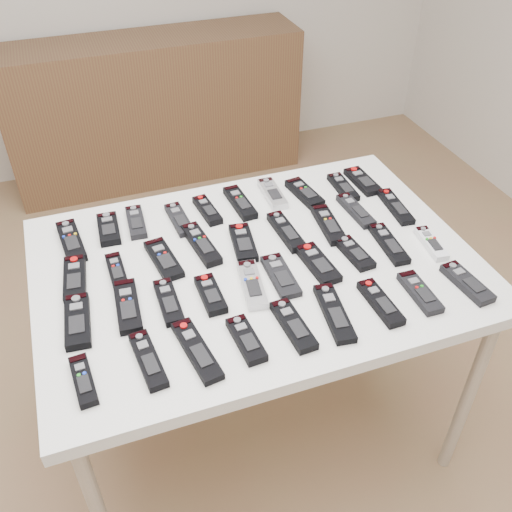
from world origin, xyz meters
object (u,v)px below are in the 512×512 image
object	(u,v)px
remote_13	(201,244)
remote_28	(431,243)
remote_2	(136,222)
remote_32	(246,340)
remote_11	(117,271)
remote_22	(211,294)
table	(256,276)
remote_10	(75,279)
remote_6	(272,194)
remote_7	(304,193)
remote_1	(109,229)
remote_8	(343,187)
remote_31	(197,350)
remote_34	(334,313)
remote_9	(363,181)
remote_25	(318,264)
remote_37	(467,283)
remote_12	(164,259)
remote_19	(78,321)
remote_0	(71,241)
remote_36	(420,292)
remote_33	(293,325)
remote_4	(207,210)
remote_17	(356,210)
remote_29	(83,380)
remote_3	(179,219)
remote_30	(148,360)
remote_5	(240,203)
remote_21	(169,302)
remote_24	(281,276)
remote_35	(380,303)
remote_23	(252,284)
remote_27	(389,244)
remote_18	(395,207)
remote_26	(355,253)
remote_16	(329,225)

from	to	relation	value
remote_13	remote_28	bearing A→B (deg)	-26.42
remote_2	remote_32	size ratio (longest dim) A/B	1.06
remote_11	remote_22	xyz separation A→B (m)	(0.22, -0.18, 0.00)
table	remote_10	world-z (taller)	remote_10
remote_6	remote_7	size ratio (longest dim) A/B	1.00
remote_1	remote_8	world-z (taller)	remote_1
remote_31	remote_34	distance (m)	0.37
remote_32	remote_9	bearing A→B (deg)	38.42
remote_25	remote_28	size ratio (longest dim) A/B	1.14
remote_2	remote_8	size ratio (longest dim) A/B	1.00
remote_10	remote_37	xyz separation A→B (m)	(1.01, -0.38, -0.00)
remote_9	remote_12	size ratio (longest dim) A/B	0.91
remote_1	remote_13	distance (m)	0.30
remote_19	remote_28	world-z (taller)	remote_19
remote_28	remote_37	bearing A→B (deg)	-85.54
remote_0	remote_36	bearing A→B (deg)	-37.57
remote_33	remote_34	world-z (taller)	remote_33
remote_10	remote_31	world-z (taller)	remote_10
remote_4	remote_17	world-z (taller)	same
remote_29	remote_17	bearing A→B (deg)	19.82
remote_3	remote_30	distance (m)	0.57
remote_5	remote_29	bearing A→B (deg)	-138.31
remote_4	remote_36	xyz separation A→B (m)	(0.43, -0.57, 0.00)
remote_21	remote_24	world-z (taller)	same
remote_5	remote_22	size ratio (longest dim) A/B	1.26
remote_10	remote_35	bearing A→B (deg)	-20.30
remote_30	remote_31	xyz separation A→B (m)	(0.12, -0.01, -0.00)
remote_0	remote_6	distance (m)	0.66
remote_4	remote_17	bearing A→B (deg)	-25.83
remote_23	remote_13	bearing A→B (deg)	119.24
remote_4	remote_35	bearing A→B (deg)	-67.26
remote_2	remote_22	world-z (taller)	remote_22
remote_23	remote_24	distance (m)	0.09
remote_2	remote_27	xyz separation A→B (m)	(0.69, -0.36, 0.00)
remote_3	remote_18	bearing A→B (deg)	-17.47
remote_24	remote_33	world-z (taller)	remote_33
remote_13	remote_22	xyz separation A→B (m)	(-0.03, -0.22, -0.00)
remote_1	remote_4	distance (m)	0.31
remote_33	remote_30	bearing A→B (deg)	174.57
remote_4	remote_25	size ratio (longest dim) A/B	0.90
remote_27	remote_19	bearing A→B (deg)	-174.84
remote_9	remote_17	bearing A→B (deg)	-126.61
remote_11	remote_12	size ratio (longest dim) A/B	0.81
remote_26	remote_35	size ratio (longest dim) A/B	0.87
remote_28	remote_10	bearing A→B (deg)	175.98
remote_0	remote_24	bearing A→B (deg)	-38.85
remote_23	remote_36	size ratio (longest dim) A/B	1.16
remote_16	remote_35	size ratio (longest dim) A/B	1.10
remote_5	remote_36	size ratio (longest dim) A/B	1.14
remote_26	remote_34	size ratio (longest dim) A/B	0.72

